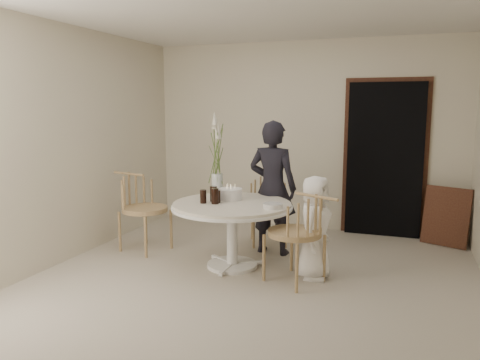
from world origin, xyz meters
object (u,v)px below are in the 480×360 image
(girl, at_px, (273,188))
(boy, at_px, (315,227))
(flower_vase, at_px, (217,160))
(chair_far, at_px, (268,199))
(table, at_px, (232,213))
(chair_left, at_px, (137,200))
(chair_right, at_px, (305,226))
(birthday_cake, at_px, (230,194))

(girl, bearing_deg, boy, 138.58)
(boy, distance_m, flower_vase, 1.48)
(chair_far, relative_size, flower_vase, 0.90)
(table, height_order, chair_left, chair_left)
(flower_vase, bearing_deg, girl, 19.23)
(boy, bearing_deg, flower_vase, 75.93)
(girl, bearing_deg, table, 71.10)
(chair_right, height_order, birthday_cake, chair_right)
(table, relative_size, boy, 1.23)
(chair_far, relative_size, birthday_cake, 3.32)
(chair_far, distance_m, flower_vase, 1.00)
(table, bearing_deg, chair_far, 85.76)
(boy, height_order, birthday_cake, boy)
(birthday_cake, bearing_deg, chair_left, 176.13)
(chair_far, bearing_deg, boy, -74.63)
(chair_right, bearing_deg, table, -79.64)
(chair_far, xyz_separation_m, girl, (0.20, -0.48, 0.24))
(boy, height_order, flower_vase, flower_vase)
(table, height_order, chair_right, chair_right)
(chair_far, relative_size, girl, 0.55)
(chair_right, bearing_deg, chair_left, -75.82)
(chair_right, height_order, girl, girl)
(table, xyz_separation_m, girl, (0.28, 0.64, 0.19))
(chair_left, height_order, girl, girl)
(table, xyz_separation_m, chair_left, (-1.36, 0.25, 0.01))
(chair_right, relative_size, girl, 0.59)
(birthday_cake, distance_m, flower_vase, 0.51)
(chair_right, distance_m, girl, 1.10)
(girl, relative_size, flower_vase, 1.64)
(chair_right, bearing_deg, birthday_cake, -86.88)
(chair_left, relative_size, boy, 0.89)
(boy, xyz_separation_m, birthday_cake, (-1.00, 0.18, 0.25))
(chair_far, relative_size, chair_right, 0.94)
(table, bearing_deg, flower_vase, 129.60)
(boy, bearing_deg, chair_left, 88.54)
(chair_right, xyz_separation_m, chair_left, (-2.23, 0.50, 0.01))
(birthday_cake, bearing_deg, chair_far, 80.44)
(birthday_cake, height_order, flower_vase, flower_vase)
(chair_right, xyz_separation_m, flower_vase, (-1.22, 0.68, 0.53))
(chair_left, relative_size, girl, 0.60)
(chair_right, height_order, chair_left, chair_left)
(girl, height_order, boy, girl)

